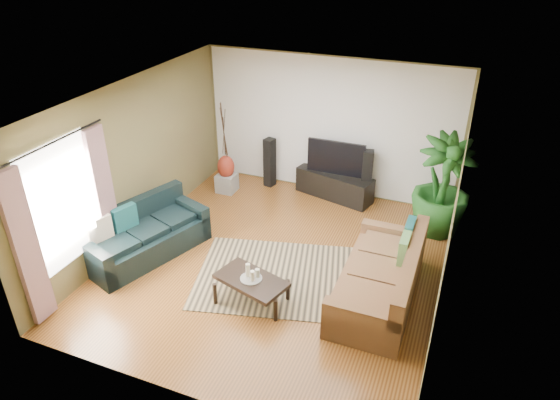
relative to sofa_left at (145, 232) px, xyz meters
The scene contains 28 objects.
floor 2.15m from the sofa_left, 14.56° to the left, with size 5.50×5.50×0.00m, color brown.
ceiling 3.10m from the sofa_left, 14.56° to the left, with size 5.50×5.50×0.00m, color white.
wall_back 3.97m from the sofa_left, 58.13° to the left, with size 5.00×5.00×0.00m, color brown.
wall_front 3.15m from the sofa_left, 47.44° to the right, with size 5.00×5.00×0.00m, color brown.
wall_left 1.16m from the sofa_left, 131.04° to the left, with size 5.50×5.50×0.00m, color brown.
wall_right 4.66m from the sofa_left, ahead, with size 5.50×5.50×0.00m, color brown.
backwall_panel 3.96m from the sofa_left, 58.05° to the left, with size 4.90×4.90×0.00m, color white.
window_pane 1.51m from the sofa_left, 112.38° to the right, with size 1.80×1.80×0.00m, color white.
curtain_near 2.00m from the sofa_left, 102.12° to the right, with size 0.08×0.35×2.20m, color gray.
curtain_far 0.88m from the sofa_left, 140.65° to the right, with size 0.08×0.35×2.20m, color gray.
curtain_rod 2.19m from the sofa_left, 110.06° to the right, with size 0.03×0.03×1.90m, color black.
sofa_left is the anchor object (origin of this frame).
sofa_right 3.73m from the sofa_left, ahead, with size 2.23×1.01×0.85m, color brown.
area_rug 2.35m from the sofa_left, ahead, with size 2.64×1.87×0.01m, color #9D885C.
coffee_table 2.14m from the sofa_left, 12.40° to the right, with size 1.00×0.55×0.41m, color black.
candle_tray 2.13m from the sofa_left, 12.40° to the right, with size 0.31×0.31×0.01m, color gray.
candle_tall 2.06m from the sofa_left, 11.94° to the right, with size 0.06×0.06×0.20m, color beige.
candle_mid 2.18m from the sofa_left, 13.20° to the right, with size 0.06×0.06×0.15m, color #F1E8CB.
candle_short 2.18m from the sofa_left, 10.47° to the right, with size 0.06×0.06×0.13m, color beige.
tv_stand 3.79m from the sofa_left, 53.08° to the left, with size 1.53×0.46×0.51m, color black.
television 3.81m from the sofa_left, 53.08° to the left, with size 1.12×0.06×0.66m, color black.
speaker_left 3.16m from the sofa_left, 73.50° to the left, with size 0.18×0.20×1.02m, color black.
speaker_right 4.19m from the sofa_left, 46.29° to the left, with size 0.19×0.22×1.08m, color black.
potted_plant 4.98m from the sofa_left, 30.12° to the left, with size 0.98×0.98×1.75m, color #1C521B.
plant_pot 4.97m from the sofa_left, 30.12° to the left, with size 0.32×0.32×0.25m, color black.
pedestal 2.48m from the sofa_left, 85.53° to the left, with size 0.37×0.37×0.37m, color gray.
vase 2.48m from the sofa_left, 85.53° to the left, with size 0.34×0.34×0.47m, color maroon.
side_table 0.78m from the sofa_left, 105.98° to the left, with size 0.49×0.49×0.52m, color brown.
Camera 1 is at (2.47, -6.00, 4.73)m, focal length 32.00 mm.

